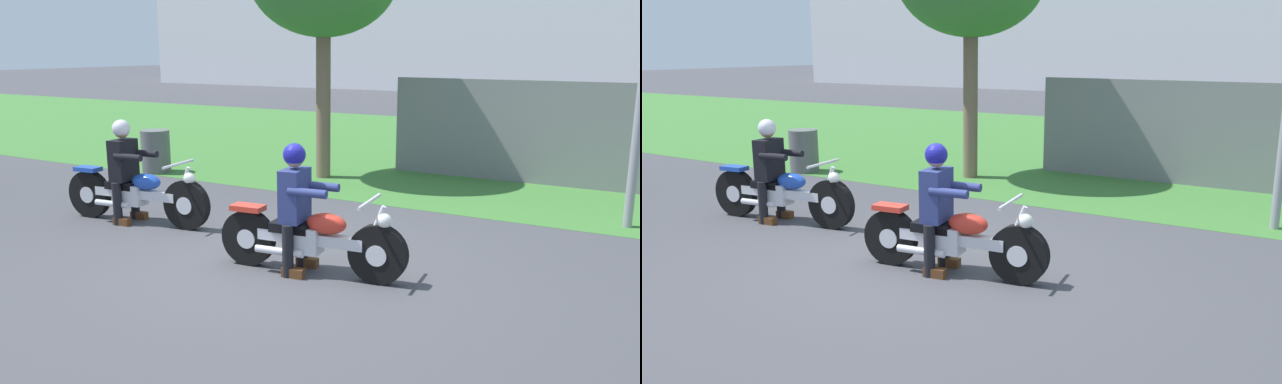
% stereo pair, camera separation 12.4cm
% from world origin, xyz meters
% --- Properties ---
extents(ground, '(120.00, 120.00, 0.00)m').
position_xyz_m(ground, '(0.00, 0.00, 0.00)').
color(ground, '#424247').
extents(grass_verge, '(60.00, 12.00, 0.01)m').
position_xyz_m(grass_verge, '(0.00, 9.16, 0.00)').
color(grass_verge, '#3D7533').
rests_on(grass_verge, ground).
extents(motorcycle_lead, '(2.11, 0.66, 0.87)m').
position_xyz_m(motorcycle_lead, '(0.49, 0.04, 0.38)').
color(motorcycle_lead, black).
rests_on(motorcycle_lead, ground).
extents(rider_lead, '(0.58, 0.50, 1.39)m').
position_xyz_m(rider_lead, '(0.33, 0.02, 0.81)').
color(rider_lead, black).
rests_on(rider_lead, ground).
extents(motorcycle_follow, '(2.29, 0.66, 0.89)m').
position_xyz_m(motorcycle_follow, '(-2.59, 0.59, 0.40)').
color(motorcycle_follow, black).
rests_on(motorcycle_follow, ground).
extents(rider_follow, '(0.58, 0.50, 1.41)m').
position_xyz_m(rider_follow, '(-2.76, 0.57, 0.82)').
color(rider_follow, black).
rests_on(rider_follow, ground).
extents(trash_can, '(0.55, 0.55, 0.81)m').
position_xyz_m(trash_can, '(-4.98, 3.42, 0.41)').
color(trash_can, '#595E5B').
rests_on(trash_can, ground).
extents(fence_segment, '(7.00, 0.06, 1.80)m').
position_xyz_m(fence_segment, '(2.44, 5.94, 0.90)').
color(fence_segment, slate).
rests_on(fence_segment, ground).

